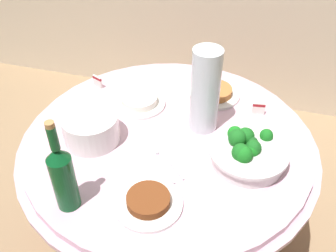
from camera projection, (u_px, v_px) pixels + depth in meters
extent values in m
plane|color=#9E7F5B|center=(168.00, 245.00, 1.95)|extent=(6.00, 6.00, 0.00)
cylinder|color=maroon|center=(168.00, 201.00, 1.73)|extent=(1.01, 1.01, 0.69)
cylinder|color=#E0B2C6|center=(168.00, 144.00, 1.50)|extent=(1.16, 1.16, 0.02)
cylinder|color=#E0B2C6|center=(168.00, 139.00, 1.48)|extent=(1.10, 1.10, 0.03)
cylinder|color=white|center=(248.00, 157.00, 1.35)|extent=(0.26, 0.26, 0.05)
cylinder|color=white|center=(249.00, 150.00, 1.33)|extent=(0.28, 0.28, 0.01)
sphere|color=#19641E|center=(253.00, 148.00, 1.31)|extent=(0.06, 0.06, 0.06)
sphere|color=#19541E|center=(252.00, 142.00, 1.34)|extent=(0.04, 0.04, 0.04)
sphere|color=#19801E|center=(235.00, 133.00, 1.37)|extent=(0.05, 0.05, 0.05)
sphere|color=#19711E|center=(266.00, 135.00, 1.37)|extent=(0.05, 0.05, 0.05)
sphere|color=#19691E|center=(246.00, 136.00, 1.36)|extent=(0.06, 0.06, 0.06)
sphere|color=#19541E|center=(252.00, 149.00, 1.31)|extent=(0.04, 0.04, 0.04)
sphere|color=#19681E|center=(237.00, 138.00, 1.34)|extent=(0.06, 0.06, 0.06)
sphere|color=#196A1E|center=(241.00, 153.00, 1.29)|extent=(0.06, 0.06, 0.06)
sphere|color=#19751E|center=(244.00, 155.00, 1.28)|extent=(0.06, 0.06, 0.06)
sphere|color=#197A1E|center=(252.00, 150.00, 1.31)|extent=(0.05, 0.05, 0.05)
cylinder|color=white|center=(93.00, 138.00, 1.46)|extent=(0.21, 0.21, 0.01)
cylinder|color=white|center=(92.00, 136.00, 1.45)|extent=(0.21, 0.21, 0.01)
cylinder|color=white|center=(92.00, 134.00, 1.44)|extent=(0.21, 0.21, 0.01)
cylinder|color=white|center=(92.00, 132.00, 1.44)|extent=(0.21, 0.21, 0.01)
cylinder|color=white|center=(91.00, 130.00, 1.43)|extent=(0.21, 0.21, 0.01)
cylinder|color=white|center=(91.00, 128.00, 1.42)|extent=(0.21, 0.21, 0.01)
cylinder|color=white|center=(91.00, 126.00, 1.42)|extent=(0.21, 0.21, 0.01)
cylinder|color=white|center=(90.00, 124.00, 1.41)|extent=(0.21, 0.21, 0.01)
cylinder|color=white|center=(90.00, 122.00, 1.40)|extent=(0.21, 0.21, 0.01)
cylinder|color=white|center=(90.00, 120.00, 1.40)|extent=(0.21, 0.21, 0.01)
cylinder|color=white|center=(89.00, 118.00, 1.39)|extent=(0.21, 0.21, 0.01)
cylinder|color=#0D4F23|center=(64.00, 182.00, 1.16)|extent=(0.07, 0.07, 0.20)
cone|color=#0D4F23|center=(57.00, 154.00, 1.08)|extent=(0.07, 0.07, 0.04)
cylinder|color=#0D4F23|center=(53.00, 138.00, 1.04)|extent=(0.03, 0.03, 0.08)
cylinder|color=#B2844C|center=(49.00, 125.00, 1.01)|extent=(0.03, 0.03, 0.02)
cylinder|color=silver|center=(205.00, 91.00, 1.41)|extent=(0.11, 0.11, 0.34)
sphere|color=#E5B26B|center=(208.00, 119.00, 1.49)|extent=(0.06, 0.06, 0.06)
sphere|color=#E5B26B|center=(201.00, 115.00, 1.51)|extent=(0.06, 0.06, 0.06)
sphere|color=#E5B26B|center=(200.00, 121.00, 1.48)|extent=(0.06, 0.06, 0.06)
sphere|color=#72C64C|center=(209.00, 106.00, 1.47)|extent=(0.06, 0.06, 0.06)
sphere|color=#72C64C|center=(200.00, 105.00, 1.47)|extent=(0.06, 0.06, 0.06)
sphere|color=#72C64C|center=(203.00, 111.00, 1.44)|extent=(0.06, 0.06, 0.06)
sphere|color=red|center=(208.00, 94.00, 1.44)|extent=(0.06, 0.06, 0.06)
sphere|color=red|center=(199.00, 96.00, 1.43)|extent=(0.06, 0.06, 0.06)
sphere|color=red|center=(207.00, 99.00, 1.41)|extent=(0.06, 0.06, 0.06)
sphere|color=#E5B26B|center=(206.00, 81.00, 1.41)|extent=(0.06, 0.06, 0.06)
sphere|color=#E5B26B|center=(201.00, 86.00, 1.38)|extent=(0.06, 0.06, 0.06)
sphere|color=#E5B26B|center=(211.00, 86.00, 1.38)|extent=(0.06, 0.06, 0.06)
cylinder|color=silver|center=(172.00, 165.00, 1.35)|extent=(0.12, 0.12, 0.01)
cylinder|color=silver|center=(163.00, 168.00, 1.33)|extent=(0.12, 0.12, 0.01)
sphere|color=silver|center=(157.00, 153.00, 1.39)|extent=(0.01, 0.01, 0.01)
cylinder|color=white|center=(140.00, 104.00, 1.63)|extent=(0.22, 0.22, 0.01)
cylinder|color=white|center=(139.00, 100.00, 1.61)|extent=(0.15, 0.15, 0.03)
cylinder|color=white|center=(149.00, 204.00, 1.21)|extent=(0.22, 0.22, 0.01)
cylinder|color=brown|center=(148.00, 200.00, 1.20)|extent=(0.14, 0.14, 0.03)
cylinder|color=white|center=(214.00, 95.00, 1.68)|extent=(0.22, 0.22, 0.01)
cylinder|color=#B77038|center=(215.00, 91.00, 1.66)|extent=(0.15, 0.15, 0.03)
cube|color=white|center=(259.00, 109.00, 1.56)|extent=(0.05, 0.01, 0.05)
cube|color=maroon|center=(259.00, 105.00, 1.55)|extent=(0.05, 0.02, 0.01)
cube|color=white|center=(97.00, 82.00, 1.72)|extent=(0.05, 0.03, 0.05)
cube|color=maroon|center=(97.00, 78.00, 1.71)|extent=(0.05, 0.03, 0.01)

